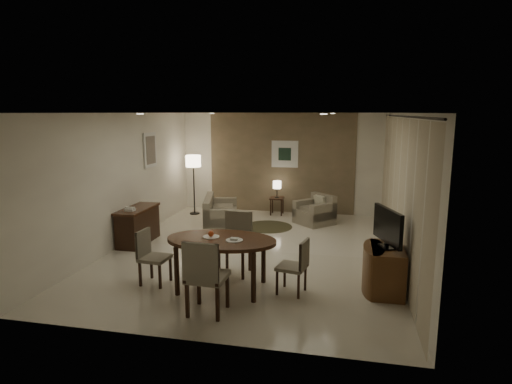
% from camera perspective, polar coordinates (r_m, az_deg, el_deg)
% --- Properties ---
extents(room_shell, '(5.50, 7.00, 2.70)m').
position_cam_1_polar(room_shell, '(8.65, 0.28, 1.54)').
color(room_shell, beige).
rests_on(room_shell, ground).
extents(taupe_accent, '(3.96, 0.03, 2.70)m').
position_cam_1_polar(taupe_accent, '(11.66, 3.38, 3.87)').
color(taupe_accent, '#7E674E').
rests_on(taupe_accent, wall_back).
extents(curtain_wall, '(0.08, 6.70, 2.58)m').
position_cam_1_polar(curtain_wall, '(8.14, 18.48, 0.20)').
color(curtain_wall, beige).
rests_on(curtain_wall, wall_right).
extents(curtain_rod, '(0.03, 6.80, 0.03)m').
position_cam_1_polar(curtain_rod, '(8.02, 19.03, 9.52)').
color(curtain_rod, black).
rests_on(curtain_rod, wall_right).
extents(art_back_frame, '(0.72, 0.03, 0.72)m').
position_cam_1_polar(art_back_frame, '(11.60, 3.86, 5.07)').
color(art_back_frame, silver).
rests_on(art_back_frame, wall_back).
extents(art_back_canvas, '(0.34, 0.01, 0.34)m').
position_cam_1_polar(art_back_canvas, '(11.58, 3.85, 5.06)').
color(art_back_canvas, '#1A2F21').
rests_on(art_back_canvas, wall_back).
extents(art_left_frame, '(0.03, 0.60, 0.80)m').
position_cam_1_polar(art_left_frame, '(10.23, -13.93, 5.45)').
color(art_left_frame, silver).
rests_on(art_left_frame, wall_left).
extents(art_left_canvas, '(0.01, 0.46, 0.64)m').
position_cam_1_polar(art_left_canvas, '(10.22, -13.85, 5.45)').
color(art_left_canvas, gray).
rests_on(art_left_canvas, wall_left).
extents(downlight_nl, '(0.10, 0.10, 0.01)m').
position_cam_1_polar(downlight_nl, '(6.92, -15.20, 10.02)').
color(downlight_nl, white).
rests_on(downlight_nl, ceiling).
extents(downlight_nr, '(0.10, 0.10, 0.01)m').
position_cam_1_polar(downlight_nr, '(6.17, 9.01, 10.23)').
color(downlight_nr, white).
rests_on(downlight_nr, ceiling).
extents(downlight_fl, '(0.10, 0.10, 0.01)m').
position_cam_1_polar(downlight_fl, '(10.26, -5.89, 10.39)').
color(downlight_fl, white).
rests_on(downlight_fl, ceiling).
extents(downlight_fr, '(0.10, 0.10, 0.01)m').
position_cam_1_polar(downlight_fr, '(9.77, 10.20, 10.27)').
color(downlight_fr, white).
rests_on(downlight_fr, ceiling).
extents(console_desk, '(0.48, 1.20, 0.75)m').
position_cam_1_polar(console_desk, '(9.32, -15.46, -4.32)').
color(console_desk, '#432615').
rests_on(console_desk, floor).
extents(telephone, '(0.20, 0.14, 0.09)m').
position_cam_1_polar(telephone, '(8.96, -16.47, -2.16)').
color(telephone, white).
rests_on(telephone, console_desk).
extents(tv_cabinet, '(0.48, 0.90, 0.70)m').
position_cam_1_polar(tv_cabinet, '(6.91, 17.01, -9.86)').
color(tv_cabinet, brown).
rests_on(tv_cabinet, floor).
extents(flat_tv, '(0.36, 0.85, 0.60)m').
position_cam_1_polar(flat_tv, '(6.71, 17.15, -4.48)').
color(flat_tv, black).
rests_on(flat_tv, tv_cabinet).
extents(dining_table, '(1.71, 1.07, 0.80)m').
position_cam_1_polar(dining_table, '(6.73, -4.61, -9.53)').
color(dining_table, '#432615').
rests_on(dining_table, floor).
extents(chair_near, '(0.53, 0.53, 1.06)m').
position_cam_1_polar(chair_near, '(5.93, -6.49, -11.03)').
color(chair_near, gray).
rests_on(chair_near, floor).
extents(chair_far, '(0.53, 0.53, 1.04)m').
position_cam_1_polar(chair_far, '(7.26, -2.88, -6.98)').
color(chair_far, gray).
rests_on(chair_far, floor).
extents(chair_left, '(0.45, 0.45, 0.87)m').
position_cam_1_polar(chair_left, '(7.07, -13.32, -8.48)').
color(chair_left, gray).
rests_on(chair_left, floor).
extents(chair_right, '(0.48, 0.48, 0.84)m').
position_cam_1_polar(chair_right, '(6.57, 4.77, -9.84)').
color(chair_right, gray).
rests_on(chair_right, floor).
extents(plate_a, '(0.26, 0.26, 0.02)m').
position_cam_1_polar(plate_a, '(6.69, -6.02, -5.97)').
color(plate_a, white).
rests_on(plate_a, dining_table).
extents(plate_b, '(0.26, 0.26, 0.02)m').
position_cam_1_polar(plate_b, '(6.49, -2.91, -6.45)').
color(plate_b, white).
rests_on(plate_b, dining_table).
extents(fruit_apple, '(0.09, 0.09, 0.09)m').
position_cam_1_polar(fruit_apple, '(6.68, -6.03, -5.53)').
color(fruit_apple, '#CA4217').
rests_on(fruit_apple, plate_a).
extents(napkin, '(0.12, 0.08, 0.03)m').
position_cam_1_polar(napkin, '(6.49, -2.91, -6.26)').
color(napkin, white).
rests_on(napkin, plate_b).
extents(round_rug, '(1.16, 1.16, 0.01)m').
position_cam_1_polar(round_rug, '(10.31, 1.62, -4.63)').
color(round_rug, '#423C25').
rests_on(round_rug, floor).
extents(sofa, '(1.64, 1.10, 0.71)m').
position_cam_1_polar(sofa, '(10.38, -4.70, -2.58)').
color(sofa, gray).
rests_on(sofa, floor).
extents(armchair, '(1.10, 1.10, 0.71)m').
position_cam_1_polar(armchair, '(10.61, 7.79, -2.34)').
color(armchair, gray).
rests_on(armchair, floor).
extents(side_table, '(0.36, 0.36, 0.46)m').
position_cam_1_polar(side_table, '(11.50, 2.80, -1.88)').
color(side_table, black).
rests_on(side_table, floor).
extents(table_lamp, '(0.22, 0.22, 0.50)m').
position_cam_1_polar(table_lamp, '(11.40, 2.82, 0.48)').
color(table_lamp, '#FFEAC1').
rests_on(table_lamp, side_table).
extents(floor_lamp, '(0.40, 0.40, 1.59)m').
position_cam_1_polar(floor_lamp, '(11.57, -8.28, 0.95)').
color(floor_lamp, '#FFE5B7').
rests_on(floor_lamp, floor).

